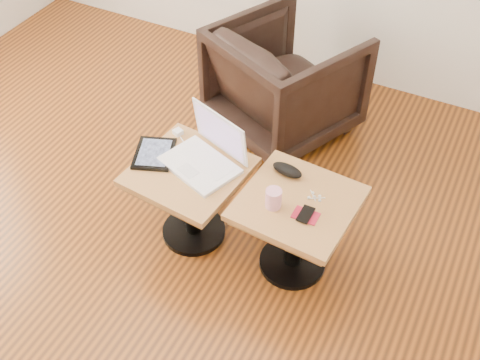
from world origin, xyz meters
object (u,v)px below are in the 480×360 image
at_px(armchair, 285,81).
at_px(striped_cup, 273,198).
at_px(laptop, 206,155).
at_px(side_table_right, 296,218).
at_px(side_table_left, 190,186).

bearing_deg(armchair, striped_cup, 135.47).
height_order(laptop, striped_cup, laptop).
bearing_deg(laptop, armchair, 109.39).
bearing_deg(striped_cup, armchair, 110.61).
bearing_deg(side_table_right, armchair, 120.39).
height_order(side_table_left, armchair, armchair).
distance_m(side_table_left, striped_cup, 0.50).
height_order(side_table_right, armchair, armchair).
relative_size(laptop, striped_cup, 4.51).
xyz_separation_m(side_table_right, armchair, (-0.51, 1.02, -0.00)).
bearing_deg(armchair, side_table_right, 141.24).
xyz_separation_m(striped_cup, armchair, (-0.41, 1.10, -0.17)).
bearing_deg(armchair, laptop, 114.57).
relative_size(side_table_left, laptop, 1.30).
bearing_deg(striped_cup, side_table_right, 41.71).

